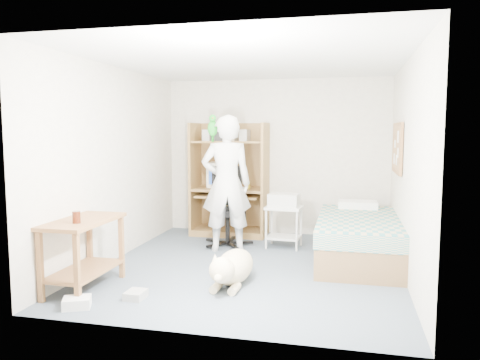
{
  "coord_description": "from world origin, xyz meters",
  "views": [
    {
      "loc": [
        1.15,
        -5.53,
        1.67
      ],
      "look_at": [
        -0.19,
        0.25,
        1.05
      ],
      "focal_mm": 35.0,
      "sensor_mm": 36.0,
      "label": 1
    }
  ],
  "objects_px": {
    "computer_hutch": "(230,184)",
    "person": "(226,183)",
    "side_desk": "(84,243)",
    "printer_cart": "(284,220)",
    "dog": "(233,267)",
    "bed": "(358,238)",
    "office_chair": "(227,217)"
  },
  "relations": [
    {
      "from": "computer_hutch",
      "to": "dog",
      "type": "bearing_deg",
      "value": -75.21
    },
    {
      "from": "computer_hutch",
      "to": "side_desk",
      "type": "bearing_deg",
      "value": -106.14
    },
    {
      "from": "dog",
      "to": "bed",
      "type": "bearing_deg",
      "value": 46.69
    },
    {
      "from": "side_desk",
      "to": "printer_cart",
      "type": "relative_size",
      "value": 1.67
    },
    {
      "from": "bed",
      "to": "office_chair",
      "type": "height_order",
      "value": "office_chair"
    },
    {
      "from": "person",
      "to": "computer_hutch",
      "type": "bearing_deg",
      "value": -95.85
    },
    {
      "from": "printer_cart",
      "to": "dog",
      "type": "bearing_deg",
      "value": -95.94
    },
    {
      "from": "side_desk",
      "to": "office_chair",
      "type": "relative_size",
      "value": 0.88
    },
    {
      "from": "dog",
      "to": "printer_cart",
      "type": "bearing_deg",
      "value": 82.19
    },
    {
      "from": "computer_hutch",
      "to": "side_desk",
      "type": "distance_m",
      "value": 3.08
    },
    {
      "from": "person",
      "to": "dog",
      "type": "xyz_separation_m",
      "value": [
        0.44,
        -1.42,
        -0.75
      ]
    },
    {
      "from": "computer_hutch",
      "to": "printer_cart",
      "type": "relative_size",
      "value": 3.0
    },
    {
      "from": "office_chair",
      "to": "side_desk",
      "type": "bearing_deg",
      "value": -131.03
    },
    {
      "from": "office_chair",
      "to": "printer_cart",
      "type": "height_order",
      "value": "office_chair"
    },
    {
      "from": "person",
      "to": "dog",
      "type": "bearing_deg",
      "value": 90.02
    },
    {
      "from": "computer_hutch",
      "to": "dog",
      "type": "relative_size",
      "value": 1.53
    },
    {
      "from": "office_chair",
      "to": "bed",
      "type": "bearing_deg",
      "value": -29.69
    },
    {
      "from": "side_desk",
      "to": "dog",
      "type": "bearing_deg",
      "value": 18.69
    },
    {
      "from": "bed",
      "to": "office_chair",
      "type": "distance_m",
      "value": 1.91
    },
    {
      "from": "bed",
      "to": "office_chair",
      "type": "bearing_deg",
      "value": 167.5
    },
    {
      "from": "computer_hutch",
      "to": "office_chair",
      "type": "relative_size",
      "value": 1.58
    },
    {
      "from": "computer_hutch",
      "to": "side_desk",
      "type": "height_order",
      "value": "computer_hutch"
    },
    {
      "from": "side_desk",
      "to": "printer_cart",
      "type": "distance_m",
      "value": 2.9
    },
    {
      "from": "office_chair",
      "to": "dog",
      "type": "bearing_deg",
      "value": -90.81
    },
    {
      "from": "bed",
      "to": "printer_cart",
      "type": "xyz_separation_m",
      "value": [
        -1.03,
        0.44,
        0.11
      ]
    },
    {
      "from": "printer_cart",
      "to": "computer_hutch",
      "type": "bearing_deg",
      "value": 149.58
    },
    {
      "from": "computer_hutch",
      "to": "bed",
      "type": "distance_m",
      "value": 2.35
    },
    {
      "from": "office_chair",
      "to": "person",
      "type": "distance_m",
      "value": 0.63
    },
    {
      "from": "computer_hutch",
      "to": "person",
      "type": "bearing_deg",
      "value": -78.67
    },
    {
      "from": "office_chair",
      "to": "printer_cart",
      "type": "bearing_deg",
      "value": -15.03
    },
    {
      "from": "office_chair",
      "to": "printer_cart",
      "type": "distance_m",
      "value": 0.83
    },
    {
      "from": "office_chair",
      "to": "person",
      "type": "bearing_deg",
      "value": -94.72
    }
  ]
}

